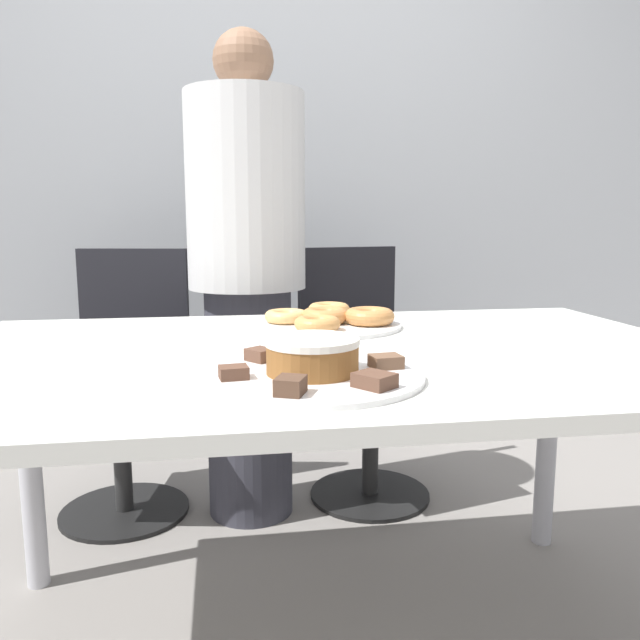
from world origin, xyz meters
The scene contains 19 objects.
wall_back centered at (0.00, 1.60, 1.30)m, with size 8.00×0.05×2.60m.
table centered at (0.00, 0.00, 0.66)m, with size 1.64×1.00×0.74m.
person_standing centered at (-0.14, 0.81, 0.84)m, with size 0.39×0.39×1.61m.
office_chair_left centered at (-0.57, 0.91, 0.44)m, with size 0.51×0.51×0.91m.
office_chair_right centered at (0.28, 0.91, 0.44)m, with size 0.53×0.53×0.91m.
plate_cake centered at (-0.08, -0.24, 0.75)m, with size 0.39×0.39×0.01m.
plate_donuts centered at (0.03, 0.27, 0.75)m, with size 0.39×0.39×0.01m.
frosted_cake centered at (-0.08, -0.24, 0.78)m, with size 0.16×0.16×0.06m.
lamington_0 centered at (-0.02, -0.11, 0.77)m, with size 0.07×0.07×0.03m.
lamington_1 centered at (-0.16, -0.13, 0.77)m, with size 0.06×0.06×0.02m.
lamington_2 centered at (-0.21, -0.26, 0.76)m, with size 0.05×0.05×0.02m.
lamington_3 centered at (-0.13, -0.37, 0.77)m, with size 0.06×0.06×0.03m.
lamington_4 centered at (0.01, -0.35, 0.77)m, with size 0.08×0.08×0.02m.
lamington_5 centered at (0.06, -0.22, 0.76)m, with size 0.06×0.05×0.02m.
donut_0 centered at (0.03, 0.27, 0.77)m, with size 0.12×0.12×0.04m.
donut_1 centered at (-0.07, 0.30, 0.77)m, with size 0.11×0.11×0.03m.
donut_2 centered at (-0.01, 0.17, 0.77)m, with size 0.11×0.11×0.03m.
donut_3 centered at (0.14, 0.24, 0.77)m, with size 0.13×0.13×0.04m.
donut_4 centered at (0.06, 0.37, 0.77)m, with size 0.11×0.11×0.04m.
Camera 1 is at (-0.22, -1.27, 1.01)m, focal length 35.00 mm.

